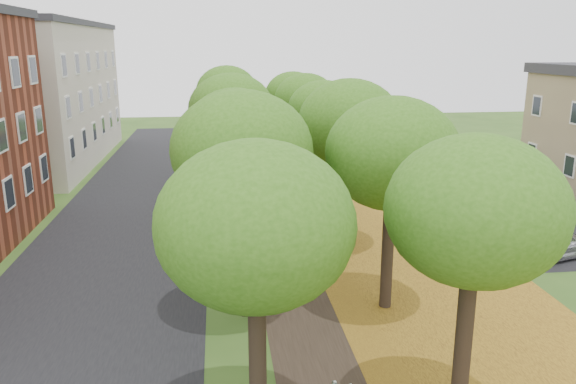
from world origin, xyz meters
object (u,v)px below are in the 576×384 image
object	(u,v)px
car_red	(515,219)
car_grey	(466,191)
car_white	(471,193)
car_silver	(555,243)

from	to	relation	value
car_red	car_grey	xyz separation A→B (m)	(0.00, 5.49, -0.03)
car_grey	car_white	distance (m)	0.69
car_grey	car_white	xyz separation A→B (m)	(0.00, -0.69, 0.03)
car_red	car_silver	bearing A→B (deg)	-169.20
car_silver	car_grey	distance (m)	8.81
car_red	car_white	distance (m)	4.81
car_red	car_white	world-z (taller)	car_red
car_grey	car_silver	bearing A→B (deg)	172.83
car_silver	car_red	bearing A→B (deg)	-16.01
car_red	car_grey	size ratio (longest dim) A/B	0.92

